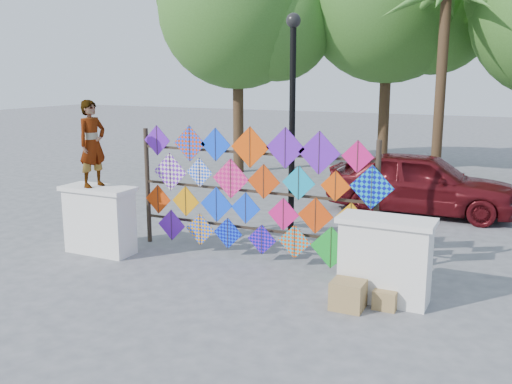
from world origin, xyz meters
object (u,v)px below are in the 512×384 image
(vendor_woman, at_px, (92,144))
(lamppost, at_px, (292,108))
(sedan, at_px, (422,183))
(kite_rack, at_px, (255,193))

(vendor_woman, height_order, lamppost, lamppost)
(sedan, height_order, lamppost, lamppost)
(kite_rack, height_order, sedan, kite_rack)
(kite_rack, relative_size, vendor_woman, 3.10)
(kite_rack, height_order, lamppost, lamppost)
(sedan, bearing_deg, lamppost, 151.09)
(kite_rack, bearing_deg, sedan, 66.54)
(kite_rack, distance_m, sedan, 5.37)
(vendor_woman, relative_size, lamppost, 0.36)
(vendor_woman, xyz_separation_m, lamppost, (3.07, 2.20, 0.61))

